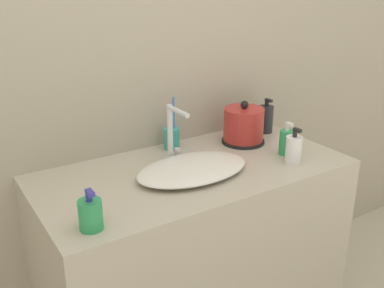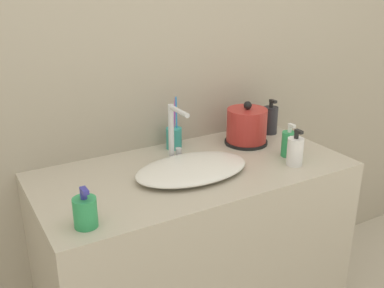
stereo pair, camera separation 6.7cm
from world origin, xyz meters
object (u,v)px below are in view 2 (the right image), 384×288
object	(u,v)px
electric_kettle	(247,128)
lotion_bottle	(85,212)
toothbrush_cup	(174,137)
shampoo_bottle	(289,143)
mouthwash_bottle	(295,151)
faucet	(174,130)
hand_cream_bottle	(270,120)

from	to	relation	value
electric_kettle	lotion_bottle	xyz separation A→B (m)	(-0.80, -0.31, -0.02)
electric_kettle	toothbrush_cup	xyz separation A→B (m)	(-0.29, 0.10, -0.02)
lotion_bottle	shampoo_bottle	bearing A→B (deg)	7.69
mouthwash_bottle	faucet	bearing A→B (deg)	144.62
mouthwash_bottle	lotion_bottle	bearing A→B (deg)	-177.45
electric_kettle	lotion_bottle	size ratio (longest dim) A/B	1.47
lotion_bottle	shampoo_bottle	world-z (taller)	shampoo_bottle
toothbrush_cup	mouthwash_bottle	bearing A→B (deg)	-50.30
toothbrush_cup	mouthwash_bottle	xyz separation A→B (m)	(0.32, -0.38, 0.01)
toothbrush_cup	mouthwash_bottle	world-z (taller)	toothbrush_cup
electric_kettle	mouthwash_bottle	world-z (taller)	electric_kettle
electric_kettle	toothbrush_cup	size ratio (longest dim) A/B	0.83
faucet	shampoo_bottle	world-z (taller)	faucet
faucet	shampoo_bottle	size ratio (longest dim) A/B	1.63
electric_kettle	shampoo_bottle	world-z (taller)	electric_kettle
lotion_bottle	hand_cream_bottle	bearing A→B (deg)	20.57
electric_kettle	toothbrush_cup	bearing A→B (deg)	160.66
shampoo_bottle	hand_cream_bottle	size ratio (longest dim) A/B	0.86
toothbrush_cup	shampoo_bottle	xyz separation A→B (m)	(0.35, -0.30, 0.00)
lotion_bottle	shampoo_bottle	size ratio (longest dim) A/B	0.93
hand_cream_bottle	electric_kettle	bearing A→B (deg)	-163.39
hand_cream_bottle	lotion_bottle	bearing A→B (deg)	-159.43
lotion_bottle	hand_cream_bottle	distance (m)	1.04
faucet	shampoo_bottle	distance (m)	0.46
electric_kettle	mouthwash_bottle	size ratio (longest dim) A/B	1.30
faucet	mouthwash_bottle	distance (m)	0.47
shampoo_bottle	faucet	bearing A→B (deg)	155.72
faucet	lotion_bottle	world-z (taller)	faucet
toothbrush_cup	electric_kettle	bearing A→B (deg)	-19.34
electric_kettle	hand_cream_bottle	bearing A→B (deg)	16.61
hand_cream_bottle	toothbrush_cup	bearing A→B (deg)	173.52
faucet	electric_kettle	size ratio (longest dim) A/B	1.20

